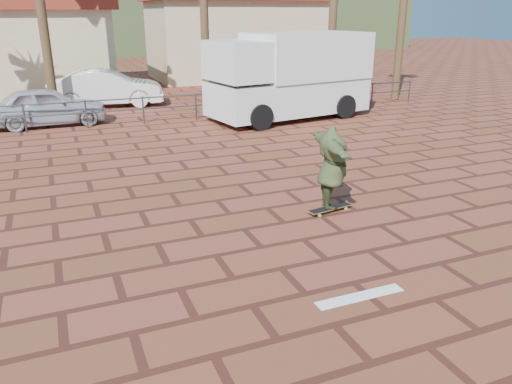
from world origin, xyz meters
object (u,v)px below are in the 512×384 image
skateboarder (332,167)px  car_white (107,88)px  campervan (290,74)px  car_silver (47,106)px  longboard (330,208)px

skateboarder → car_white: size_ratio=0.45×
car_white → skateboarder: bearing=-159.7°
campervan → car_white: campervan is taller
skateboarder → car_silver: bearing=37.0°
car_silver → longboard: bearing=-157.3°
car_white → car_silver: bearing=152.5°
longboard → car_silver: (-5.21, 11.19, 0.61)m
longboard → campervan: (3.49, 9.13, 1.59)m
car_silver → skateboarder: bearing=-157.3°
campervan → car_white: (-6.23, 5.34, -0.89)m
skateboarder → car_white: 14.72m
car_silver → car_white: 4.11m
longboard → car_white: (-2.73, 14.46, 0.70)m
longboard → car_silver: car_silver is taller
car_silver → car_white: bearing=-39.3°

